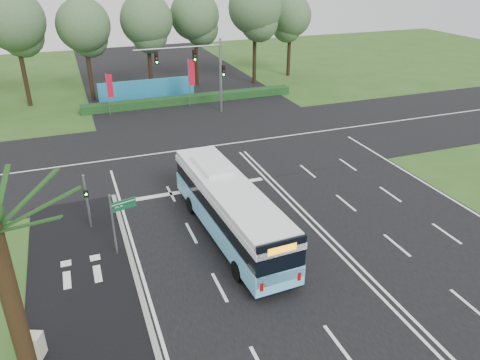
% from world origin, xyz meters
% --- Properties ---
extents(ground, '(120.00, 120.00, 0.00)m').
position_xyz_m(ground, '(0.00, 0.00, 0.00)').
color(ground, '#2A511B').
rests_on(ground, ground).
extents(road_main, '(20.00, 120.00, 0.04)m').
position_xyz_m(road_main, '(0.00, 0.00, 0.02)').
color(road_main, black).
rests_on(road_main, ground).
extents(road_cross, '(120.00, 14.00, 0.05)m').
position_xyz_m(road_cross, '(0.00, 12.00, 0.03)').
color(road_cross, black).
rests_on(road_cross, ground).
extents(bike_path, '(5.00, 18.00, 0.06)m').
position_xyz_m(bike_path, '(-12.50, -3.00, 0.03)').
color(bike_path, black).
rests_on(bike_path, ground).
extents(kerb_strip, '(0.25, 18.00, 0.12)m').
position_xyz_m(kerb_strip, '(-10.10, -3.00, 0.06)').
color(kerb_strip, gray).
rests_on(kerb_strip, ground).
extents(city_bus, '(3.05, 11.80, 3.35)m').
position_xyz_m(city_bus, '(-4.66, -0.97, 1.69)').
color(city_bus, '#6ACAF7').
rests_on(city_bus, ground).
extents(pedestrian_signal, '(0.26, 0.41, 3.28)m').
position_xyz_m(pedestrian_signal, '(-11.73, 2.55, 1.79)').
color(pedestrian_signal, gray).
rests_on(pedestrian_signal, ground).
extents(street_sign, '(1.31, 0.39, 3.44)m').
position_xyz_m(street_sign, '(-10.38, -0.49, 2.20)').
color(street_sign, gray).
rests_on(street_sign, ground).
extents(utility_cabinet, '(0.81, 0.76, 1.08)m').
position_xyz_m(utility_cabinet, '(-14.46, -6.44, 0.54)').
color(utility_cabinet, beige).
rests_on(utility_cabinet, ground).
extents(banner_flag_left, '(0.56, 0.28, 4.08)m').
position_xyz_m(banner_flag_left, '(-8.16, 22.90, 2.68)').
color(banner_flag_left, gray).
rests_on(banner_flag_left, ground).
extents(banner_flag_mid, '(0.71, 0.14, 4.79)m').
position_xyz_m(banner_flag_mid, '(-0.19, 23.30, 3.12)').
color(banner_flag_mid, gray).
rests_on(banner_flag_mid, ground).
extents(traffic_light_gantry, '(8.41, 0.28, 7.00)m').
position_xyz_m(traffic_light_gantry, '(0.21, 20.50, 4.66)').
color(traffic_light_gantry, gray).
rests_on(traffic_light_gantry, ground).
extents(hedge, '(22.00, 1.20, 0.80)m').
position_xyz_m(hedge, '(0.00, 24.50, 0.40)').
color(hedge, '#133617').
rests_on(hedge, ground).
extents(blue_hoarding, '(10.00, 0.30, 2.20)m').
position_xyz_m(blue_hoarding, '(-4.00, 27.00, 1.10)').
color(blue_hoarding, teal).
rests_on(blue_hoarding, ground).
extents(eucalyptus_row, '(40.57, 8.15, 11.56)m').
position_xyz_m(eucalyptus_row, '(-3.41, 30.21, 7.90)').
color(eucalyptus_row, black).
rests_on(eucalyptus_row, ground).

